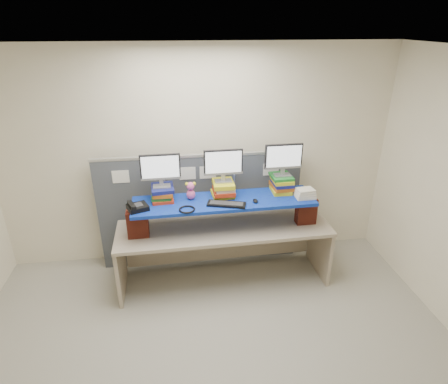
{
  "coord_description": "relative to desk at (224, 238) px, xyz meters",
  "views": [
    {
      "loc": [
        -0.27,
        -2.53,
        3.01
      ],
      "look_at": [
        0.24,
        1.3,
        1.23
      ],
      "focal_mm": 30.0,
      "sensor_mm": 36.0,
      "label": 1
    }
  ],
  "objects": [
    {
      "name": "book_stack_center",
      "position": [
        0.01,
        0.12,
        0.6
      ],
      "size": [
        0.27,
        0.3,
        0.18
      ],
      "color": "gold",
      "rests_on": "blue_board"
    },
    {
      "name": "monitor_left",
      "position": [
        -0.7,
        0.1,
        0.9
      ],
      "size": [
        0.45,
        0.13,
        0.39
      ],
      "rotation": [
        0.0,
        0.0,
        0.03
      ],
      "color": "#96969A",
      "rests_on": "book_stack_left"
    },
    {
      "name": "book_stack_right",
      "position": [
        0.71,
        0.14,
        0.62
      ],
      "size": [
        0.28,
        0.31,
        0.21
      ],
      "color": "gold",
      "rests_on": "blue_board"
    },
    {
      "name": "brick_pier_right",
      "position": [
        0.99,
        -0.02,
        0.32
      ],
      "size": [
        0.24,
        0.13,
        0.32
      ],
      "primitive_type": "cube",
      "rotation": [
        0.0,
        0.0,
        0.03
      ],
      "color": "maroon",
      "rests_on": "desk"
    },
    {
      "name": "book_stack_left",
      "position": [
        -0.7,
        0.11,
        0.6
      ],
      "size": [
        0.27,
        0.32,
        0.16
      ],
      "color": "#AA2B13",
      "rests_on": "blue_board"
    },
    {
      "name": "cubicle_partition",
      "position": [
        -0.24,
        0.48,
        0.16
      ],
      "size": [
        2.6,
        0.06,
        1.53
      ],
      "color": "#3F434A",
      "rests_on": "ground"
    },
    {
      "name": "plush_toy",
      "position": [
        -0.37,
        0.07,
        0.62
      ],
      "size": [
        0.12,
        0.09,
        0.21
      ],
      "rotation": [
        0.0,
        0.0,
        0.0
      ],
      "color": "#E05599",
      "rests_on": "blue_board"
    },
    {
      "name": "blue_board",
      "position": [
        -0.0,
        -0.0,
        0.49
      ],
      "size": [
        2.11,
        0.58,
        0.04
      ],
      "primitive_type": "cube",
      "rotation": [
        0.0,
        0.0,
        0.03
      ],
      "color": "#0C1098",
      "rests_on": "brick_pier_left"
    },
    {
      "name": "mouse",
      "position": [
        0.35,
        -0.1,
        0.53
      ],
      "size": [
        0.06,
        0.1,
        0.03
      ],
      "primitive_type": "ellipsoid",
      "rotation": [
        0.0,
        0.0,
        -0.05
      ],
      "color": "black",
      "rests_on": "blue_board"
    },
    {
      "name": "monitor_center",
      "position": [
        0.01,
        0.12,
        0.91
      ],
      "size": [
        0.45,
        0.13,
        0.39
      ],
      "rotation": [
        0.0,
        0.0,
        0.03
      ],
      "color": "#96969A",
      "rests_on": "book_stack_center"
    },
    {
      "name": "desk_phone",
      "position": [
        -0.97,
        -0.12,
        0.55
      ],
      "size": [
        0.27,
        0.25,
        0.09
      ],
      "rotation": [
        0.0,
        0.0,
        0.37
      ],
      "color": "black",
      "rests_on": "blue_board"
    },
    {
      "name": "monitor_right",
      "position": [
        0.71,
        0.14,
        0.94
      ],
      "size": [
        0.45,
        0.13,
        0.39
      ],
      "rotation": [
        0.0,
        0.0,
        0.03
      ],
      "color": "#96969A",
      "rests_on": "book_stack_right"
    },
    {
      "name": "binder_stack",
      "position": [
        0.94,
        -0.06,
        0.56
      ],
      "size": [
        0.23,
        0.19,
        0.11
      ],
      "rotation": [
        0.0,
        0.0,
        0.06
      ],
      "color": "beige",
      "rests_on": "blue_board"
    },
    {
      "name": "headset",
      "position": [
        -0.43,
        -0.2,
        0.52
      ],
      "size": [
        0.23,
        0.23,
        0.02
      ],
      "primitive_type": "torus",
      "rotation": [
        0.0,
        0.0,
        -0.34
      ],
      "color": "black",
      "rests_on": "blue_board"
    },
    {
      "name": "brick_pier_left",
      "position": [
        -0.99,
        -0.08,
        0.32
      ],
      "size": [
        0.24,
        0.13,
        0.32
      ],
      "primitive_type": "cube",
      "rotation": [
        0.0,
        0.0,
        0.03
      ],
      "color": "maroon",
      "rests_on": "desk"
    },
    {
      "name": "keyboard",
      "position": [
        0.01,
        -0.14,
        0.53
      ],
      "size": [
        0.45,
        0.26,
        0.03
      ],
      "rotation": [
        0.0,
        0.0,
        -0.28
      ],
      "color": "black",
      "rests_on": "blue_board"
    },
    {
      "name": "room",
      "position": [
        -0.24,
        -1.3,
        0.79
      ],
      "size": [
        5.0,
        4.0,
        2.8
      ],
      "color": "#F0E5C6",
      "rests_on": "ground"
    },
    {
      "name": "desk",
      "position": [
        0.0,
        0.0,
        0.0
      ],
      "size": [
        2.55,
        0.8,
        0.77
      ],
      "rotation": [
        0.0,
        0.0,
        0.03
      ],
      "color": "tan",
      "rests_on": "ground"
    }
  ]
}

